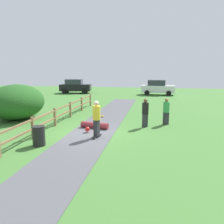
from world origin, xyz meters
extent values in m
plane|color=#427533|center=(0.00, 0.00, 0.00)|extent=(60.00, 60.00, 0.00)
cube|color=#515156|center=(0.00, 0.00, 0.01)|extent=(2.40, 28.00, 0.02)
cube|color=olive|center=(-2.60, -1.29, 0.55)|extent=(0.12, 0.12, 1.10)
cube|color=olive|center=(-2.60, 1.29, 0.55)|extent=(0.12, 0.12, 1.10)
cube|color=olive|center=(-2.60, 3.86, 0.55)|extent=(0.12, 0.12, 1.10)
cube|color=olive|center=(-2.60, 6.43, 0.55)|extent=(0.12, 0.12, 1.10)
cube|color=olive|center=(-2.60, 9.00, 0.55)|extent=(0.12, 0.12, 1.10)
cube|color=olive|center=(-2.60, 0.00, 0.50)|extent=(0.08, 18.00, 0.09)
cube|color=olive|center=(-2.60, 0.00, 0.95)|extent=(0.08, 18.00, 0.09)
ellipsoid|color=#23561E|center=(-5.96, 2.63, 1.18)|extent=(3.51, 4.22, 2.37)
cylinder|color=black|center=(-1.80, -2.19, 0.45)|extent=(0.56, 0.56, 0.90)
cube|color=black|center=(0.46, -0.57, 0.09)|extent=(0.38, 0.82, 0.02)
cylinder|color=silver|center=(0.45, -0.28, 0.05)|extent=(0.04, 0.07, 0.06)
cylinder|color=silver|center=(0.60, -0.31, 0.05)|extent=(0.04, 0.07, 0.06)
cylinder|color=silver|center=(0.32, -0.82, 0.05)|extent=(0.04, 0.07, 0.06)
cylinder|color=silver|center=(0.47, -0.86, 0.05)|extent=(0.04, 0.07, 0.06)
cube|color=#2D2D33|center=(0.46, -0.57, 0.52)|extent=(0.27, 0.36, 0.83)
cylinder|color=yellow|center=(0.46, -0.57, 1.27)|extent=(0.46, 0.46, 0.69)
sphere|color=beige|center=(0.46, -0.57, 1.74)|extent=(0.25, 0.25, 0.25)
cylinder|color=maroon|center=(-0.10, 1.12, 0.20)|extent=(1.67, 0.62, 0.36)
sphere|color=red|center=(-0.25, 0.20, 0.20)|extent=(0.26, 0.26, 0.26)
cube|color=#BF8C19|center=(-0.65, 4.21, 0.09)|extent=(0.81, 0.25, 0.02)
cylinder|color=silver|center=(-0.37, 4.30, 0.05)|extent=(0.06, 0.03, 0.06)
cylinder|color=silver|center=(-0.36, 4.15, 0.05)|extent=(0.06, 0.03, 0.06)
cylinder|color=silver|center=(-0.93, 4.27, 0.05)|extent=(0.06, 0.03, 0.06)
cylinder|color=silver|center=(-0.92, 4.12, 0.05)|extent=(0.06, 0.03, 0.06)
cube|color=#2D2D33|center=(2.74, 2.03, 0.40)|extent=(0.34, 0.38, 0.80)
cylinder|color=black|center=(2.74, 2.03, 1.13)|extent=(0.52, 0.52, 0.66)
sphere|color=brown|center=(2.74, 2.03, 1.58)|extent=(0.24, 0.24, 0.24)
cube|color=#2D2D33|center=(3.97, 2.93, 0.38)|extent=(0.38, 0.35, 0.77)
cylinder|color=green|center=(3.97, 2.93, 1.09)|extent=(0.53, 0.53, 0.64)
sphere|color=#9E704C|center=(3.97, 2.93, 1.53)|extent=(0.23, 0.23, 0.23)
cube|color=silver|center=(3.60, 19.18, 0.77)|extent=(4.25, 1.83, 0.90)
cube|color=#2D333D|center=(3.40, 19.19, 1.57)|extent=(2.25, 1.63, 0.70)
cylinder|color=black|center=(4.98, 20.02, 0.32)|extent=(0.65, 0.26, 0.64)
cylinder|color=black|center=(4.92, 18.26, 0.32)|extent=(0.65, 0.26, 0.64)
cylinder|color=black|center=(2.28, 20.11, 0.32)|extent=(0.65, 0.26, 0.64)
cylinder|color=black|center=(2.22, 18.35, 0.32)|extent=(0.65, 0.26, 0.64)
cube|color=black|center=(-7.66, 19.18, 0.77)|extent=(4.39, 2.25, 0.90)
cube|color=#2D333D|center=(-7.85, 19.16, 1.57)|extent=(2.39, 1.84, 0.70)
cylinder|color=black|center=(-6.44, 20.24, 0.32)|extent=(0.67, 0.32, 0.64)
cylinder|color=black|center=(-6.20, 18.49, 0.32)|extent=(0.67, 0.32, 0.64)
cylinder|color=black|center=(-9.11, 19.88, 0.32)|extent=(0.67, 0.32, 0.64)
cylinder|color=black|center=(-8.88, 18.13, 0.32)|extent=(0.67, 0.32, 0.64)
camera|label=1|loc=(3.28, -11.35, 3.45)|focal=36.94mm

